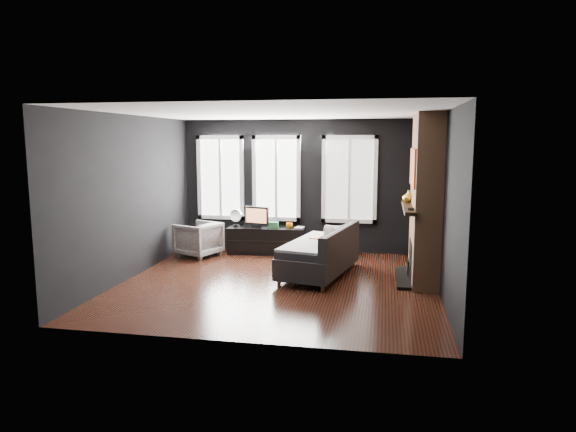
% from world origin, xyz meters
% --- Properties ---
extents(floor, '(5.00, 5.00, 0.00)m').
position_xyz_m(floor, '(0.00, 0.00, 0.00)').
color(floor, black).
rests_on(floor, ground).
extents(ceiling, '(5.00, 5.00, 0.00)m').
position_xyz_m(ceiling, '(0.00, 0.00, 2.70)').
color(ceiling, white).
rests_on(ceiling, ground).
extents(wall_back, '(5.00, 0.02, 2.70)m').
position_xyz_m(wall_back, '(0.00, 2.50, 1.35)').
color(wall_back, black).
rests_on(wall_back, ground).
extents(wall_left, '(0.02, 5.00, 2.70)m').
position_xyz_m(wall_left, '(-2.50, 0.00, 1.35)').
color(wall_left, black).
rests_on(wall_left, ground).
extents(wall_right, '(0.02, 5.00, 2.70)m').
position_xyz_m(wall_right, '(2.50, 0.00, 1.35)').
color(wall_right, black).
rests_on(wall_right, ground).
extents(windows, '(4.00, 0.16, 1.76)m').
position_xyz_m(windows, '(-0.45, 2.46, 2.38)').
color(windows, white).
rests_on(windows, wall_back).
extents(fireplace, '(0.70, 1.62, 2.70)m').
position_xyz_m(fireplace, '(2.30, 0.60, 1.35)').
color(fireplace, '#93724C').
rests_on(fireplace, floor).
extents(sofa, '(1.36, 2.12, 0.84)m').
position_xyz_m(sofa, '(0.58, 0.60, 0.42)').
color(sofa, black).
rests_on(sofa, floor).
extents(stripe_pillow, '(0.19, 0.35, 0.34)m').
position_xyz_m(stripe_pillow, '(0.88, 0.99, 0.61)').
color(stripe_pillow, gray).
rests_on(stripe_pillow, sofa).
extents(armchair, '(0.91, 0.93, 0.75)m').
position_xyz_m(armchair, '(-1.95, 1.59, 0.38)').
color(armchair, silver).
rests_on(armchair, floor).
extents(media_console, '(1.58, 0.59, 0.53)m').
position_xyz_m(media_console, '(-0.68, 2.10, 0.27)').
color(media_console, black).
rests_on(media_console, floor).
extents(monitor, '(0.55, 0.24, 0.48)m').
position_xyz_m(monitor, '(-0.88, 2.06, 0.77)').
color(monitor, black).
rests_on(monitor, media_console).
extents(desk_fan, '(0.30, 0.30, 0.37)m').
position_xyz_m(desk_fan, '(-1.32, 2.10, 0.72)').
color(desk_fan, '#9B9B9B').
rests_on(desk_fan, media_console).
extents(mug, '(0.14, 0.12, 0.13)m').
position_xyz_m(mug, '(-0.21, 2.11, 0.60)').
color(mug, orange).
rests_on(mug, media_console).
extents(book, '(0.16, 0.04, 0.22)m').
position_xyz_m(book, '(-0.09, 2.17, 0.65)').
color(book, gray).
rests_on(book, media_console).
extents(storage_box, '(0.22, 0.15, 0.12)m').
position_xyz_m(storage_box, '(-0.54, 2.09, 0.59)').
color(storage_box, '#2D6D3D').
rests_on(storage_box, media_console).
extents(mantel_vase, '(0.20, 0.21, 0.20)m').
position_xyz_m(mantel_vase, '(2.05, 1.05, 1.33)').
color(mantel_vase, gold).
rests_on(mantel_vase, fireplace).
extents(mantel_clock, '(0.12, 0.12, 0.04)m').
position_xyz_m(mantel_clock, '(2.05, 0.05, 1.25)').
color(mantel_clock, black).
rests_on(mantel_clock, fireplace).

